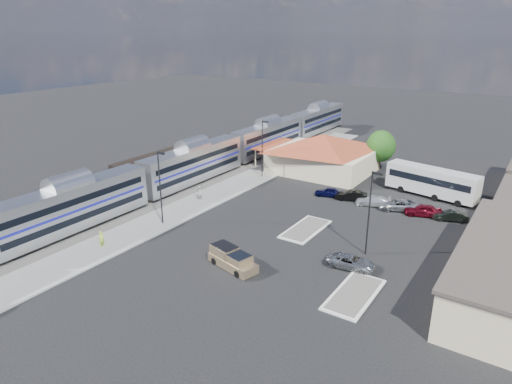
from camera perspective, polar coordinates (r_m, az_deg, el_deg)
The scene contains 23 objects.
ground at distance 53.73m, azimuth 1.43°, elevation -4.51°, with size 280.00×280.00×0.00m, color black.
railbed at distance 71.69m, azimuth -9.47°, elevation 1.59°, with size 16.00×100.00×0.12m, color #4C4944.
platform at distance 64.67m, azimuth -4.77°, elevation -0.19°, with size 5.50×92.00×0.18m, color gray.
passenger_train at distance 68.88m, azimuth -7.80°, elevation 3.37°, with size 3.00×104.00×5.55m.
freight_cars at distance 71.34m, azimuth -12.80°, elevation 2.84°, with size 2.80×46.00×4.00m.
station_depot at distance 74.76m, azimuth 8.29°, elevation 4.86°, with size 18.35×12.24×6.20m.
traffic_island_south at distance 53.50m, azimuth 6.22°, elevation -4.61°, with size 3.30×7.50×0.21m.
traffic_island_north at distance 41.87m, azimuth 12.18°, elevation -12.38°, with size 3.30×7.50×0.21m.
lamp_plat_s at distance 53.83m, azimuth -11.86°, elevation 1.21°, with size 1.08×0.25×9.00m.
lamp_plat_n at distance 70.36m, azimuth 0.85°, elevation 5.99°, with size 1.08×0.25×9.00m.
lamp_lot at distance 46.92m, azimuth 14.12°, elevation -1.76°, with size 1.08×0.25×9.00m.
tree_depot at distance 77.31m, azimuth 15.34°, elevation 5.54°, with size 4.71×4.71×6.63m.
pickup_truck at distance 44.90m, azimuth -2.95°, elevation -8.42°, with size 5.75×3.20×1.88m.
suv at distance 45.85m, azimuth 11.77°, elevation -8.53°, with size 2.19×4.76×1.32m, color #95999C.
coach_bus at distance 67.38m, azimuth 21.12°, elevation 1.33°, with size 12.78×5.09×4.01m.
person_a at distance 51.12m, azimuth -18.73°, elevation -5.61°, with size 0.66×0.43×1.81m, color #BCD944.
person_b at distance 62.26m, azimuth -7.12°, elevation -0.09°, with size 0.89×0.70×1.84m, color silver.
parked_car_a at distance 64.22m, azimuth 9.05°, elevation 0.00°, with size 1.53×3.79×1.29m, color #0B0D3B.
parked_car_b at distance 63.31m, azimuth 11.80°, elevation -0.41°, with size 1.50×4.29×1.41m, color black.
parked_car_c at distance 62.06m, azimuth 14.42°, elevation -1.09°, with size 1.83×4.51×1.31m, color silver.
parked_car_d at distance 61.47m, azimuth 17.32°, elevation -1.53°, with size 2.34×5.07×1.41m, color gray.
parked_car_e at distance 60.48m, azimuth 20.12°, elevation -2.15°, with size 1.79×4.45×1.51m, color maroon.
parked_car_f at distance 60.26m, azimuth 23.12°, elevation -2.73°, with size 1.40×4.01×1.32m, color black.
Camera 1 is at (25.83, -41.64, 22.05)m, focal length 32.00 mm.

